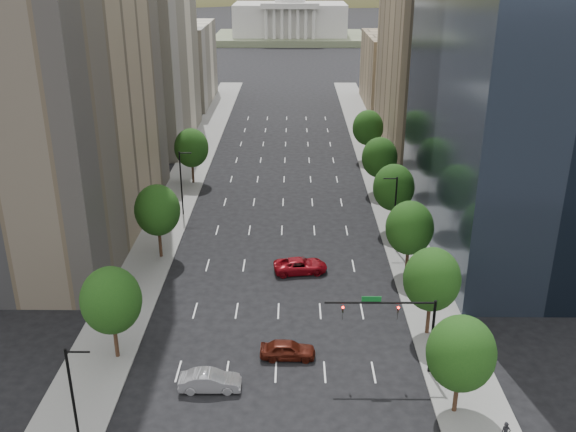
{
  "coord_description": "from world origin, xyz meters",
  "views": [
    {
      "loc": [
        1.42,
        -15.24,
        33.07
      ],
      "look_at": [
        0.91,
        45.46,
        8.0
      ],
      "focal_mm": 39.89,
      "sensor_mm": 36.0,
      "label": 1
    }
  ],
  "objects_px": {
    "traffic_signal": "(404,320)",
    "car_silver": "(210,381)",
    "car_maroon": "(288,350)",
    "capitol": "(290,19)",
    "car_red_far": "(300,266)"
  },
  "relations": [
    {
      "from": "car_maroon",
      "to": "car_silver",
      "type": "height_order",
      "value": "car_silver"
    },
    {
      "from": "traffic_signal",
      "to": "car_red_far",
      "type": "height_order",
      "value": "traffic_signal"
    },
    {
      "from": "car_maroon",
      "to": "car_red_far",
      "type": "xyz_separation_m",
      "value": [
        1.27,
        16.29,
        -0.0
      ]
    },
    {
      "from": "car_maroon",
      "to": "car_red_far",
      "type": "distance_m",
      "value": 16.34
    },
    {
      "from": "traffic_signal",
      "to": "capitol",
      "type": "relative_size",
      "value": 0.15
    },
    {
      "from": "car_maroon",
      "to": "car_silver",
      "type": "relative_size",
      "value": 0.97
    },
    {
      "from": "traffic_signal",
      "to": "capitol",
      "type": "bearing_deg",
      "value": 92.74
    },
    {
      "from": "capitol",
      "to": "car_silver",
      "type": "distance_m",
      "value": 222.31
    },
    {
      "from": "car_maroon",
      "to": "traffic_signal",
      "type": "bearing_deg",
      "value": -101.71
    },
    {
      "from": "capitol",
      "to": "traffic_signal",
      "type": "bearing_deg",
      "value": -87.26
    },
    {
      "from": "car_red_far",
      "to": "car_maroon",
      "type": "bearing_deg",
      "value": 167.57
    },
    {
      "from": "traffic_signal",
      "to": "car_silver",
      "type": "relative_size",
      "value": 1.81
    },
    {
      "from": "car_silver",
      "to": "car_red_far",
      "type": "relative_size",
      "value": 0.85
    },
    {
      "from": "traffic_signal",
      "to": "car_red_far",
      "type": "bearing_deg",
      "value": 114.18
    },
    {
      "from": "capitol",
      "to": "car_red_far",
      "type": "bearing_deg",
      "value": -89.35
    }
  ]
}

